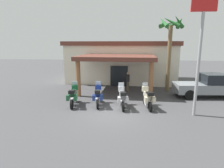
{
  "coord_description": "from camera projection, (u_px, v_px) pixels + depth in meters",
  "views": [
    {
      "loc": [
        1.01,
        -11.26,
        4.34
      ],
      "look_at": [
        -0.31,
        3.3,
        1.2
      ],
      "focal_mm": 30.14,
      "sensor_mm": 36.0,
      "label": 1
    }
  ],
  "objects": [
    {
      "name": "ground_plane",
      "position": [
        112.0,
        113.0,
        11.97
      ],
      "size": [
        80.0,
        80.0,
        0.0
      ],
      "primitive_type": "plane",
      "color": "#424244"
    },
    {
      "name": "motel_building",
      "position": [
        122.0,
        61.0,
        22.24
      ],
      "size": [
        12.65,
        11.86,
        4.59
      ],
      "rotation": [
        0.0,
        0.0,
        -0.05
      ],
      "color": "silver",
      "rests_on": "ground_plane"
    },
    {
      "name": "motorcycle_green",
      "position": [
        73.0,
        96.0,
        13.37
      ],
      "size": [
        0.77,
        2.21,
        1.61
      ],
      "rotation": [
        0.0,
        0.0,
        1.69
      ],
      "color": "black",
      "rests_on": "ground_plane"
    },
    {
      "name": "motorcycle_blue",
      "position": [
        98.0,
        96.0,
        13.39
      ],
      "size": [
        0.79,
        2.21,
        1.61
      ],
      "rotation": [
        0.0,
        0.0,
        1.7
      ],
      "color": "black",
      "rests_on": "ground_plane"
    },
    {
      "name": "motorcycle_silver",
      "position": [
        122.0,
        98.0,
        12.91
      ],
      "size": [
        0.79,
        2.21,
        1.61
      ],
      "rotation": [
        0.0,
        0.0,
        1.7
      ],
      "color": "black",
      "rests_on": "ground_plane"
    },
    {
      "name": "motorcycle_cream",
      "position": [
        148.0,
        98.0,
        12.88
      ],
      "size": [
        0.82,
        2.21,
        1.61
      ],
      "rotation": [
        0.0,
        0.0,
        1.72
      ],
      "color": "black",
      "rests_on": "ground_plane"
    },
    {
      "name": "pedestrian",
      "position": [
        128.0,
        80.0,
        17.48
      ],
      "size": [
        0.32,
        0.47,
        1.78
      ],
      "rotation": [
        0.0,
        0.0,
        5.75
      ],
      "color": "brown",
      "rests_on": "ground_plane"
    },
    {
      "name": "pickup_truck_gray",
      "position": [
        208.0,
        86.0,
        15.48
      ],
      "size": [
        5.33,
        2.29,
        1.95
      ],
      "rotation": [
        0.0,
        0.0,
        0.08
      ],
      "color": "black",
      "rests_on": "ground_plane"
    },
    {
      "name": "palm_tree_near_portico",
      "position": [
        170.0,
        36.0,
        16.53
      ],
      "size": [
        2.28,
        2.32,
        6.73
      ],
      "color": "brown",
      "rests_on": "ground_plane"
    },
    {
      "name": "roadside_sign",
      "position": [
        201.0,
        36.0,
        10.67
      ],
      "size": [
        1.4,
        0.18,
        7.18
      ],
      "color": "#99999E",
      "rests_on": "ground_plane"
    }
  ]
}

